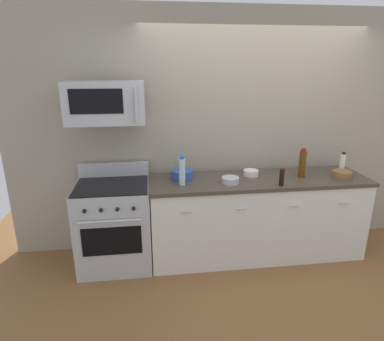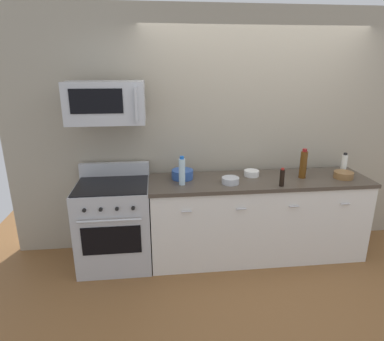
{
  "view_description": "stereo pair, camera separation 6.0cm",
  "coord_description": "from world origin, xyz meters",
  "px_view_note": "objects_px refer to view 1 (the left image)",
  "views": [
    {
      "loc": [
        -1.16,
        -3.26,
        2.09
      ],
      "look_at": [
        -0.74,
        -0.05,
        1.06
      ],
      "focal_mm": 30.86,
      "sensor_mm": 36.0,
      "label": 1
    },
    {
      "loc": [
        -1.1,
        -3.27,
        2.09
      ],
      "look_at": [
        -0.74,
        -0.05,
        1.06
      ],
      "focal_mm": 30.86,
      "sensor_mm": 36.0,
      "label": 2
    }
  ],
  "objects_px": {
    "bottle_soy_sauce_dark": "(282,177)",
    "bowl_steel_prep": "(230,180)",
    "range_oven": "(115,224)",
    "bowl_blue_mixing": "(182,174)",
    "bottle_wine_amber": "(302,164)",
    "bottle_water_clear": "(182,171)",
    "bottle_vinegar_white": "(342,163)",
    "bowl_white_ceramic": "(251,173)",
    "bowl_wooden_salad": "(342,174)",
    "microwave": "(106,103)"
  },
  "relations": [
    {
      "from": "bottle_soy_sauce_dark",
      "to": "bowl_steel_prep",
      "type": "relative_size",
      "value": 1.06
    },
    {
      "from": "range_oven",
      "to": "bowl_blue_mixing",
      "type": "bearing_deg",
      "value": 7.77
    },
    {
      "from": "bottle_wine_amber",
      "to": "bowl_steel_prep",
      "type": "height_order",
      "value": "bottle_wine_amber"
    },
    {
      "from": "bottle_water_clear",
      "to": "bottle_vinegar_white",
      "type": "height_order",
      "value": "bottle_water_clear"
    },
    {
      "from": "bottle_soy_sauce_dark",
      "to": "bowl_white_ceramic",
      "type": "bearing_deg",
      "value": 121.48
    },
    {
      "from": "bowl_white_ceramic",
      "to": "bottle_vinegar_white",
      "type": "bearing_deg",
      "value": -1.9
    },
    {
      "from": "range_oven",
      "to": "bowl_wooden_salad",
      "type": "relative_size",
      "value": 5.21
    },
    {
      "from": "bottle_vinegar_white",
      "to": "bowl_steel_prep",
      "type": "height_order",
      "value": "bottle_vinegar_white"
    },
    {
      "from": "microwave",
      "to": "bottle_water_clear",
      "type": "relative_size",
      "value": 2.47
    },
    {
      "from": "bottle_soy_sauce_dark",
      "to": "bowl_blue_mixing",
      "type": "distance_m",
      "value": 1.04
    },
    {
      "from": "bottle_soy_sauce_dark",
      "to": "bottle_water_clear",
      "type": "relative_size",
      "value": 0.63
    },
    {
      "from": "microwave",
      "to": "bottle_wine_amber",
      "type": "height_order",
      "value": "microwave"
    },
    {
      "from": "range_oven",
      "to": "microwave",
      "type": "bearing_deg",
      "value": 89.71
    },
    {
      "from": "range_oven",
      "to": "bottle_vinegar_white",
      "type": "xyz_separation_m",
      "value": [
        2.57,
        0.07,
        0.57
      ]
    },
    {
      "from": "microwave",
      "to": "bottle_vinegar_white",
      "type": "height_order",
      "value": "microwave"
    },
    {
      "from": "range_oven",
      "to": "bowl_white_ceramic",
      "type": "relative_size",
      "value": 6.46
    },
    {
      "from": "range_oven",
      "to": "bottle_wine_amber",
      "type": "xyz_separation_m",
      "value": [
        2.04,
        -0.02,
        0.6
      ]
    },
    {
      "from": "bottle_soy_sauce_dark",
      "to": "bowl_blue_mixing",
      "type": "xyz_separation_m",
      "value": [
        -0.98,
        0.35,
        -0.04
      ]
    },
    {
      "from": "bottle_soy_sauce_dark",
      "to": "bowl_wooden_salad",
      "type": "xyz_separation_m",
      "value": [
        0.76,
        0.16,
        -0.05
      ]
    },
    {
      "from": "bowl_blue_mixing",
      "to": "bottle_soy_sauce_dark",
      "type": "bearing_deg",
      "value": -19.35
    },
    {
      "from": "bottle_soy_sauce_dark",
      "to": "bottle_wine_amber",
      "type": "xyz_separation_m",
      "value": [
        0.32,
        0.22,
        0.06
      ]
    },
    {
      "from": "microwave",
      "to": "bowl_steel_prep",
      "type": "distance_m",
      "value": 1.47
    },
    {
      "from": "bottle_vinegar_white",
      "to": "bottle_wine_amber",
      "type": "relative_size",
      "value": 0.75
    },
    {
      "from": "bottle_soy_sauce_dark",
      "to": "bottle_vinegar_white",
      "type": "height_order",
      "value": "bottle_vinegar_white"
    },
    {
      "from": "bowl_steel_prep",
      "to": "bottle_wine_amber",
      "type": "bearing_deg",
      "value": 6.39
    },
    {
      "from": "bottle_wine_amber",
      "to": "bowl_white_ceramic",
      "type": "relative_size",
      "value": 1.96
    },
    {
      "from": "microwave",
      "to": "bowl_blue_mixing",
      "type": "distance_m",
      "value": 1.08
    },
    {
      "from": "bottle_wine_amber",
      "to": "bowl_blue_mixing",
      "type": "distance_m",
      "value": 1.31
    },
    {
      "from": "bowl_white_ceramic",
      "to": "bowl_blue_mixing",
      "type": "distance_m",
      "value": 0.77
    },
    {
      "from": "bottle_soy_sauce_dark",
      "to": "bowl_white_ceramic",
      "type": "distance_m",
      "value": 0.41
    },
    {
      "from": "bottle_vinegar_white",
      "to": "bowl_wooden_salad",
      "type": "relative_size",
      "value": 1.18
    },
    {
      "from": "bottle_vinegar_white",
      "to": "bowl_blue_mixing",
      "type": "bearing_deg",
      "value": 178.99
    },
    {
      "from": "bottle_soy_sauce_dark",
      "to": "bowl_blue_mixing",
      "type": "height_order",
      "value": "bottle_soy_sauce_dark"
    },
    {
      "from": "range_oven",
      "to": "bottle_vinegar_white",
      "type": "bearing_deg",
      "value": 1.54
    },
    {
      "from": "bottle_water_clear",
      "to": "bottle_wine_amber",
      "type": "distance_m",
      "value": 1.32
    },
    {
      "from": "bottle_water_clear",
      "to": "bowl_blue_mixing",
      "type": "distance_m",
      "value": 0.21
    },
    {
      "from": "bowl_wooden_salad",
      "to": "microwave",
      "type": "bearing_deg",
      "value": 177.13
    },
    {
      "from": "bottle_vinegar_white",
      "to": "bowl_wooden_salad",
      "type": "xyz_separation_m",
      "value": [
        -0.08,
        -0.15,
        -0.08
      ]
    },
    {
      "from": "bottle_water_clear",
      "to": "bottle_vinegar_white",
      "type": "relative_size",
      "value": 1.25
    },
    {
      "from": "microwave",
      "to": "bowl_blue_mixing",
      "type": "xyz_separation_m",
      "value": [
        0.74,
        0.06,
        -0.78
      ]
    },
    {
      "from": "bowl_steel_prep",
      "to": "bowl_blue_mixing",
      "type": "bearing_deg",
      "value": 156.28
    },
    {
      "from": "range_oven",
      "to": "bottle_wine_amber",
      "type": "relative_size",
      "value": 3.3
    },
    {
      "from": "bowl_wooden_salad",
      "to": "range_oven",
      "type": "bearing_deg",
      "value": 178.16
    },
    {
      "from": "bottle_water_clear",
      "to": "range_oven",
      "type": "bearing_deg",
      "value": 173.15
    },
    {
      "from": "bottle_vinegar_white",
      "to": "microwave",
      "type": "bearing_deg",
      "value": -179.46
    },
    {
      "from": "bottle_wine_amber",
      "to": "bowl_blue_mixing",
      "type": "bearing_deg",
      "value": 174.72
    },
    {
      "from": "bottle_water_clear",
      "to": "bowl_white_ceramic",
      "type": "height_order",
      "value": "bottle_water_clear"
    },
    {
      "from": "range_oven",
      "to": "bottle_wine_amber",
      "type": "bearing_deg",
      "value": -0.54
    },
    {
      "from": "microwave",
      "to": "bottle_soy_sauce_dark",
      "type": "relative_size",
      "value": 3.9
    },
    {
      "from": "microwave",
      "to": "bottle_wine_amber",
      "type": "relative_size",
      "value": 2.3
    }
  ]
}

